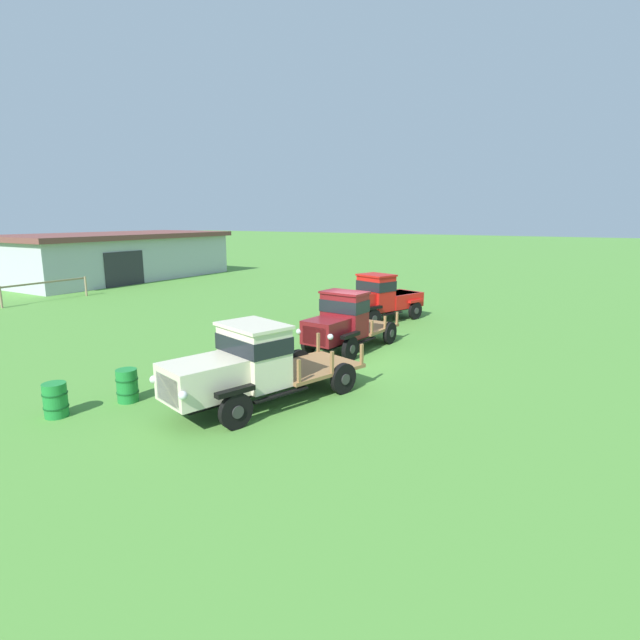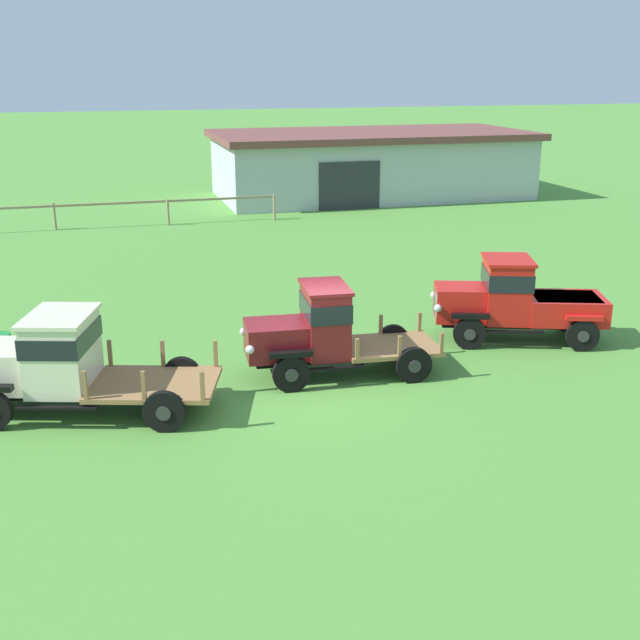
{
  "view_description": "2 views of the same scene",
  "coord_description": "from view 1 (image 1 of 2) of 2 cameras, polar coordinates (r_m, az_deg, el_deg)",
  "views": [
    {
      "loc": [
        -15.13,
        -7.63,
        4.81
      ],
      "look_at": [
        0.63,
        1.76,
        1.0
      ],
      "focal_mm": 28.0,
      "sensor_mm": 36.0,
      "label": 1
    },
    {
      "loc": [
        -4.54,
        -16.4,
        7.02
      ],
      "look_at": [
        0.63,
        1.76,
        1.0
      ],
      "focal_mm": 45.0,
      "sensor_mm": 36.0,
      "label": 2
    }
  ],
  "objects": [
    {
      "name": "vintage_truck_second_in_line",
      "position": [
        17.9,
        2.6,
        -0.2
      ],
      "size": [
        4.73,
        2.21,
        2.2
      ],
      "color": "black",
      "rests_on": "ground"
    },
    {
      "name": "ground_plane",
      "position": [
        17.61,
        3.87,
        -4.14
      ],
      "size": [
        240.0,
        240.0,
        0.0
      ],
      "primitive_type": "plane",
      "color": "#518E38"
    },
    {
      "name": "farm_shed",
      "position": [
        42.52,
        -22.13,
        6.82
      ],
      "size": [
        17.2,
        8.59,
        3.55
      ],
      "color": "#B2B7BC",
      "rests_on": "ground"
    },
    {
      "name": "oil_drum_beside_row",
      "position": [
        14.22,
        -21.17,
        -6.99
      ],
      "size": [
        0.57,
        0.57,
        0.88
      ],
      "color": "#1E7F33",
      "rests_on": "ground"
    },
    {
      "name": "vintage_truck_foreground_near",
      "position": [
        12.84,
        -8.38,
        -5.08
      ],
      "size": [
        5.91,
        3.38,
        2.15
      ],
      "color": "black",
      "rests_on": "ground"
    },
    {
      "name": "vintage_truck_midrow_center",
      "position": [
        23.38,
        6.84,
        2.57
      ],
      "size": [
        4.7,
        2.98,
        2.22
      ],
      "color": "black",
      "rests_on": "ground"
    },
    {
      "name": "oil_drum_near_fence",
      "position": [
        13.91,
        -27.99,
        -8.07
      ],
      "size": [
        0.59,
        0.59,
        0.85
      ],
      "color": "#1E7F33",
      "rests_on": "ground"
    }
  ]
}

